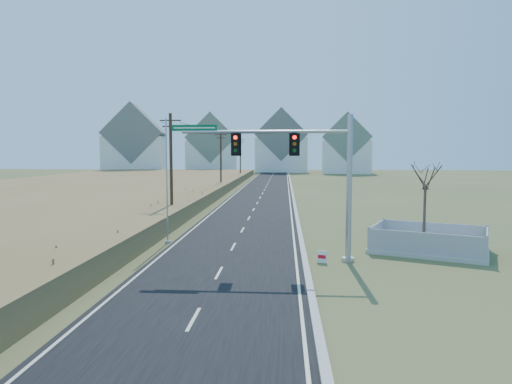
% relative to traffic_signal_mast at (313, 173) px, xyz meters
% --- Properties ---
extents(ground, '(260.00, 260.00, 0.00)m').
position_rel_traffic_signal_mast_xyz_m(ground, '(-4.52, -0.93, -4.67)').
color(ground, '#495127').
rests_on(ground, ground).
extents(road, '(8.00, 180.00, 0.06)m').
position_rel_traffic_signal_mast_xyz_m(road, '(-4.52, 49.07, -4.64)').
color(road, black).
rests_on(road, ground).
extents(curb, '(0.30, 180.00, 0.18)m').
position_rel_traffic_signal_mast_xyz_m(curb, '(-0.37, 49.07, -4.58)').
color(curb, '#B2AFA8').
rests_on(curb, ground).
extents(reed_marsh, '(38.00, 110.00, 1.30)m').
position_rel_traffic_signal_mast_xyz_m(reed_marsh, '(-28.52, 39.07, -4.02)').
color(reed_marsh, olive).
rests_on(reed_marsh, ground).
extents(utility_pole_near, '(1.80, 0.26, 9.00)m').
position_rel_traffic_signal_mast_xyz_m(utility_pole_near, '(-11.02, 14.07, 0.02)').
color(utility_pole_near, '#422D1E').
rests_on(utility_pole_near, ground).
extents(utility_pole_mid, '(1.80, 0.26, 9.00)m').
position_rel_traffic_signal_mast_xyz_m(utility_pole_mid, '(-11.02, 44.07, 0.02)').
color(utility_pole_mid, '#422D1E').
rests_on(utility_pole_mid, ground).
extents(utility_pole_far, '(1.80, 0.26, 9.00)m').
position_rel_traffic_signal_mast_xyz_m(utility_pole_far, '(-11.02, 74.07, 0.02)').
color(utility_pole_far, '#422D1E').
rests_on(utility_pole_far, ground).
extents(condo_nw, '(17.69, 13.38, 19.05)m').
position_rel_traffic_signal_mast_xyz_m(condo_nw, '(-42.52, 99.07, 3.04)').
color(condo_nw, white).
rests_on(condo_nw, ground).
extents(condo_nnw, '(14.93, 11.17, 17.03)m').
position_rel_traffic_signal_mast_xyz_m(condo_nnw, '(-22.52, 107.07, 2.27)').
color(condo_nnw, white).
rests_on(condo_nnw, ground).
extents(condo_n, '(15.27, 10.20, 18.54)m').
position_rel_traffic_signal_mast_xyz_m(condo_n, '(-2.52, 111.07, 2.94)').
color(condo_n, white).
rests_on(condo_n, ground).
extents(condo_ne, '(14.12, 10.51, 16.52)m').
position_rel_traffic_signal_mast_xyz_m(condo_ne, '(15.48, 103.07, 2.17)').
color(condo_ne, white).
rests_on(condo_ne, ground).
extents(traffic_signal_mast, '(9.65, 0.66, 7.67)m').
position_rel_traffic_signal_mast_xyz_m(traffic_signal_mast, '(0.00, 0.00, 0.00)').
color(traffic_signal_mast, '#9EA0A5').
rests_on(traffic_signal_mast, ground).
extents(fence_enclosure, '(7.46, 6.43, 1.43)m').
position_rel_traffic_signal_mast_xyz_m(fence_enclosure, '(6.87, 2.67, -4.38)').
color(fence_enclosure, '#B7B5AD').
rests_on(fence_enclosure, ground).
extents(open_sign, '(0.50, 0.21, 0.64)m').
position_rel_traffic_signal_mast_xyz_m(open_sign, '(0.50, -0.46, -4.33)').
color(open_sign, white).
rests_on(open_sign, ground).
extents(flagpole, '(0.35, 0.35, 7.83)m').
position_rel_traffic_signal_mast_xyz_m(flagpole, '(-8.82, 4.22, -1.54)').
color(flagpole, '#B7B5AD').
rests_on(flagpole, ground).
extents(bare_tree, '(2.05, 2.05, 5.43)m').
position_rel_traffic_signal_mast_xyz_m(bare_tree, '(7.18, 4.65, -0.29)').
color(bare_tree, '#4C3F33').
rests_on(bare_tree, ground).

